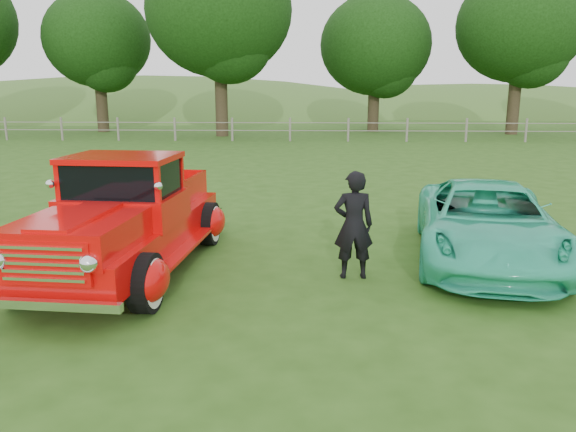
{
  "coord_description": "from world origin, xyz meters",
  "views": [
    {
      "loc": [
        1.11,
        -7.17,
        2.74
      ],
      "look_at": [
        0.76,
        1.2,
        0.81
      ],
      "focal_mm": 35.0,
      "sensor_mm": 36.0,
      "label": 1
    }
  ],
  "objects_px": {
    "tree_near_west": "(219,11)",
    "teal_sedan": "(487,223)",
    "tree_near_east": "(375,45)",
    "red_pickup": "(127,220)",
    "tree_mid_west": "(97,40)",
    "tree_mid_east": "(521,25)",
    "man": "(354,225)"
  },
  "relations": [
    {
      "from": "tree_near_west",
      "to": "teal_sedan",
      "type": "xyz_separation_m",
      "value": [
        7.91,
        -23.39,
        -6.17
      ]
    },
    {
      "from": "tree_near_east",
      "to": "red_pickup",
      "type": "xyz_separation_m",
      "value": [
        -6.63,
        -28.13,
        -4.45
      ]
    },
    {
      "from": "red_pickup",
      "to": "teal_sedan",
      "type": "distance_m",
      "value": 5.59
    },
    {
      "from": "tree_mid_west",
      "to": "tree_mid_east",
      "type": "relative_size",
      "value": 0.9
    },
    {
      "from": "tree_mid_west",
      "to": "tree_near_east",
      "type": "relative_size",
      "value": 1.02
    },
    {
      "from": "teal_sedan",
      "to": "red_pickup",
      "type": "bearing_deg",
      "value": -162.55
    },
    {
      "from": "tree_mid_east",
      "to": "man",
      "type": "height_order",
      "value": "tree_mid_east"
    },
    {
      "from": "tree_near_east",
      "to": "man",
      "type": "distance_m",
      "value": 28.82
    },
    {
      "from": "tree_near_west",
      "to": "tree_mid_east",
      "type": "distance_m",
      "value": 17.13
    },
    {
      "from": "tree_mid_west",
      "to": "man",
      "type": "height_order",
      "value": "tree_mid_west"
    },
    {
      "from": "red_pickup",
      "to": "tree_near_east",
      "type": "bearing_deg",
      "value": 80.96
    },
    {
      "from": "tree_mid_east",
      "to": "red_pickup",
      "type": "bearing_deg",
      "value": -119.25
    },
    {
      "from": "tree_near_west",
      "to": "tree_near_east",
      "type": "relative_size",
      "value": 1.25
    },
    {
      "from": "red_pickup",
      "to": "teal_sedan",
      "type": "xyz_separation_m",
      "value": [
        5.54,
        0.74,
        -0.17
      ]
    },
    {
      "from": "tree_mid_east",
      "to": "teal_sedan",
      "type": "height_order",
      "value": "tree_mid_east"
    },
    {
      "from": "tree_near_east",
      "to": "teal_sedan",
      "type": "relative_size",
      "value": 1.85
    },
    {
      "from": "tree_mid_east",
      "to": "red_pickup",
      "type": "xyz_separation_m",
      "value": [
        -14.63,
        -26.13,
        -5.38
      ]
    },
    {
      "from": "man",
      "to": "red_pickup",
      "type": "bearing_deg",
      "value": -7.01
    },
    {
      "from": "tree_mid_west",
      "to": "tree_near_west",
      "type": "bearing_deg",
      "value": -20.56
    },
    {
      "from": "tree_near_east",
      "to": "teal_sedan",
      "type": "bearing_deg",
      "value": -92.28
    },
    {
      "from": "tree_near_east",
      "to": "tree_mid_east",
      "type": "xyz_separation_m",
      "value": [
        8.0,
        -2.0,
        0.93
      ]
    },
    {
      "from": "tree_mid_west",
      "to": "man",
      "type": "bearing_deg",
      "value": -63.29
    },
    {
      "from": "tree_near_west",
      "to": "man",
      "type": "xyz_separation_m",
      "value": [
        5.73,
        -24.28,
        -6.0
      ]
    },
    {
      "from": "tree_near_east",
      "to": "teal_sedan",
      "type": "distance_m",
      "value": 27.8
    },
    {
      "from": "red_pickup",
      "to": "man",
      "type": "height_order",
      "value": "red_pickup"
    },
    {
      "from": "tree_near_west",
      "to": "man",
      "type": "height_order",
      "value": "tree_near_west"
    },
    {
      "from": "tree_near_east",
      "to": "teal_sedan",
      "type": "xyz_separation_m",
      "value": [
        -1.09,
        -27.39,
        -4.62
      ]
    },
    {
      "from": "red_pickup",
      "to": "man",
      "type": "relative_size",
      "value": 3.21
    },
    {
      "from": "tree_mid_east",
      "to": "man",
      "type": "xyz_separation_m",
      "value": [
        -11.27,
        -26.28,
        -5.38
      ]
    },
    {
      "from": "tree_near_west",
      "to": "tree_near_east",
      "type": "xyz_separation_m",
      "value": [
        9.0,
        4.0,
        -1.55
      ]
    },
    {
      "from": "tree_near_east",
      "to": "tree_mid_west",
      "type": "bearing_deg",
      "value": -176.63
    },
    {
      "from": "tree_mid_east",
      "to": "man",
      "type": "relative_size",
      "value": 5.95
    }
  ]
}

